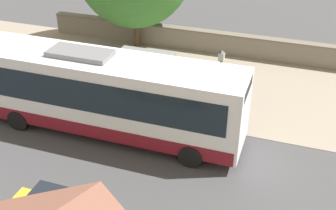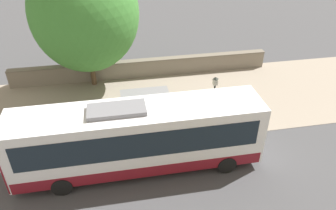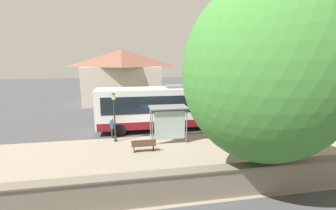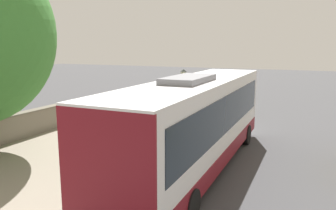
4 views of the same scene
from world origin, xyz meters
name	(u,v)px [view 1 (image 1 of 4)]	position (x,y,z in m)	size (l,w,h in m)	color
ground_plane	(148,117)	(0.00, 0.00, 0.00)	(120.00, 120.00, 0.00)	#424244
sidewalk_plaza	(176,77)	(-4.50, 0.00, 0.01)	(9.00, 44.00, 0.02)	gray
stone_wall	(196,40)	(-8.55, 0.00, 0.71)	(0.60, 20.00, 1.40)	slate
bus	(103,93)	(1.66, -1.39, 2.00)	(2.66, 12.47, 3.87)	white
bus_shelter	(145,63)	(-1.43, -0.63, 2.17)	(1.64, 2.78, 2.65)	slate
pedestrian	(220,114)	(0.09, 3.56, 0.95)	(0.34, 0.22, 1.63)	#2D3347
bench	(191,85)	(-3.01, 1.32, 0.47)	(0.40, 1.60, 0.88)	brown
street_lamp_near	(220,81)	(-0.72, 3.27, 2.21)	(0.28, 0.28, 3.70)	#2D332D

